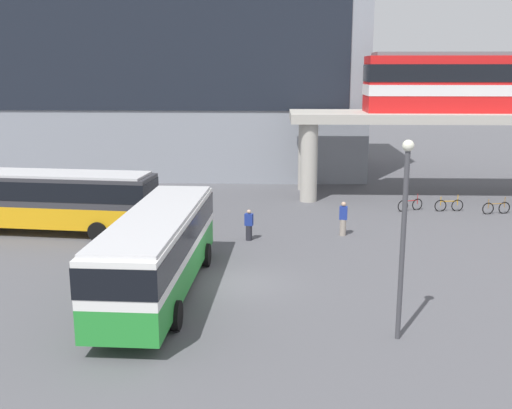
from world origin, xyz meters
TOP-DOWN VIEW (x-y plane):
  - ground_plane at (0.00, 10.00)m, footprint 120.00×120.00m
  - station_building at (-7.18, 28.05)m, footprint 30.95×13.70m
  - bus_main at (-2.92, -1.41)m, footprint 3.07×11.13m
  - bus_secondary at (-10.33, 7.22)m, footprint 11.25×3.69m
  - bicycle_red at (9.65, 12.87)m, footprint 1.66×0.79m
  - bicycle_orange at (11.97, 12.83)m, footprint 1.79×0.26m
  - bicycle_brown at (14.59, 12.22)m, footprint 1.76×0.43m
  - pedestrian_at_kerb at (0.13, 6.13)m, footprint 0.45×0.34m
  - pedestrian_near_building at (4.95, 7.16)m, footprint 0.44×0.32m
  - lamp_post at (5.41, -4.95)m, footprint 0.36×0.36m

SIDE VIEW (x-z plane):
  - ground_plane at x=0.00m, z-range 0.00..0.00m
  - bicycle_red at x=9.65m, z-range -0.16..0.88m
  - bicycle_orange at x=11.97m, z-range -0.16..0.88m
  - bicycle_brown at x=14.59m, z-range -0.16..0.88m
  - pedestrian_at_kerb at x=0.13m, z-range -0.05..1.52m
  - pedestrian_near_building at x=4.95m, z-range -0.05..1.74m
  - bus_main at x=-2.92m, z-range 0.38..3.60m
  - bus_secondary at x=-10.33m, z-range 0.38..3.60m
  - lamp_post at x=5.41m, z-range 0.57..6.95m
  - station_building at x=-7.18m, z-range 0.00..20.17m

